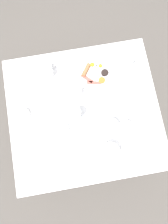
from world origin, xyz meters
TOP-DOWN VIEW (x-y plane):
  - ground_plane at (0.00, 0.00)m, footprint 8.00×8.00m
  - table at (0.00, 0.00)m, footprint 1.08×0.99m
  - breakfast_plate at (-0.13, -0.27)m, footprint 0.27×0.27m
  - teapot_near at (-0.12, 0.30)m, footprint 0.20×0.12m
  - teapot_far at (0.23, -0.34)m, footprint 0.19×0.12m
  - teacup_with_saucer_left at (0.17, 0.09)m, footprint 0.15×0.15m
  - teacup_with_saucer_right at (0.42, -0.06)m, footprint 0.15×0.15m
  - water_glass_tall at (-0.17, 0.13)m, footprint 0.07×0.07m
  - water_glass_short at (-0.38, -0.31)m, footprint 0.07×0.07m
  - wine_glass_spare at (0.06, 0.02)m, footprint 0.07×0.07m
  - pepper_grinder at (-0.27, 0.13)m, footprint 0.04×0.04m
  - salt_grinder at (0.01, -0.15)m, footprint 0.04×0.04m
  - fork_by_plate at (0.28, 0.23)m, footprint 0.13×0.13m
  - knife_by_plate at (-0.38, -0.09)m, footprint 0.11×0.21m

SIDE VIEW (x-z plane):
  - ground_plane at x=0.00m, z-range 0.00..0.00m
  - table at x=0.00m, z-range 0.31..1.07m
  - knife_by_plate at x=-0.38m, z-range 0.76..0.76m
  - fork_by_plate at x=0.28m, z-range 0.76..0.76m
  - breakfast_plate at x=-0.13m, z-range 0.75..0.79m
  - teacup_with_saucer_right at x=0.42m, z-range 0.76..0.81m
  - teacup_with_saucer_left at x=0.17m, z-range 0.76..0.81m
  - pepper_grinder at x=-0.27m, z-range 0.76..0.86m
  - salt_grinder at x=0.01m, z-range 0.76..0.86m
  - teapot_near at x=-0.12m, z-range 0.75..0.88m
  - teapot_far at x=0.23m, z-range 0.75..0.88m
  - water_glass_tall at x=-0.17m, z-range 0.76..0.88m
  - water_glass_short at x=-0.38m, z-range 0.76..0.89m
  - wine_glass_spare at x=0.06m, z-range 0.76..0.91m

